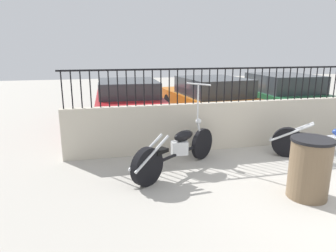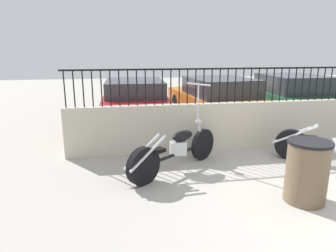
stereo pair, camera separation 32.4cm
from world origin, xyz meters
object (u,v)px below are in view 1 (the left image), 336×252
(car_orange, at_px, (210,99))
(car_green, at_px, (280,95))
(car_red, at_px, (128,101))
(trash_bin, at_px, (309,168))
(motorcycle_black, at_px, (174,151))
(motorcycle_blue, at_px, (326,143))

(car_orange, bearing_deg, car_green, -95.20)
(car_red, bearing_deg, car_green, -90.77)
(trash_bin, bearing_deg, motorcycle_black, 141.19)
(motorcycle_black, xyz_separation_m, car_red, (-0.38, 3.91, 0.26))
(car_red, height_order, car_orange, car_orange)
(motorcycle_black, bearing_deg, car_orange, 23.86)
(motorcycle_blue, bearing_deg, car_green, 103.85)
(motorcycle_black, relative_size, car_green, 0.42)
(car_red, relative_size, car_orange, 0.96)
(motorcycle_black, height_order, car_green, motorcycle_black)
(trash_bin, xyz_separation_m, car_red, (-2.04, 5.24, 0.20))
(trash_bin, distance_m, car_red, 5.63)
(motorcycle_black, distance_m, car_red, 3.94)
(car_orange, bearing_deg, trash_bin, 169.94)
(motorcycle_black, height_order, motorcycle_blue, motorcycle_blue)
(motorcycle_black, distance_m, motorcycle_blue, 2.97)
(motorcycle_black, xyz_separation_m, car_green, (4.44, 3.69, 0.30))
(car_orange, distance_m, car_green, 2.37)
(car_orange, bearing_deg, car_red, 79.56)
(trash_bin, xyz_separation_m, car_green, (2.78, 5.03, 0.23))
(motorcycle_black, height_order, car_red, motorcycle_black)
(motorcycle_black, bearing_deg, car_red, 58.80)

